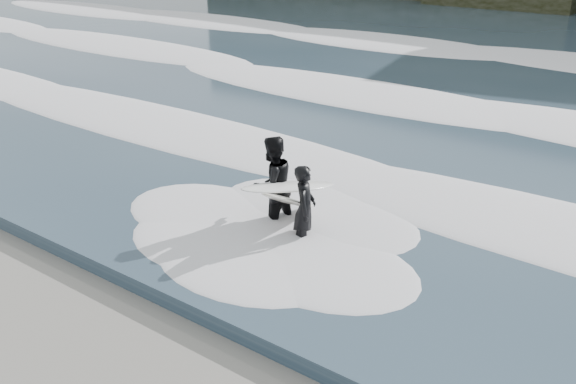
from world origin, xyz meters
name	(u,v)px	position (x,y,z in m)	size (l,w,h in m)	color
sea	(571,50)	(0.00, 29.00, 0.15)	(90.00, 52.00, 0.30)	#2F4254
foam_near	(336,169)	(0.00, 9.00, 0.40)	(60.00, 3.20, 0.20)	white
foam_mid	(458,104)	(0.00, 16.00, 0.42)	(60.00, 4.00, 0.24)	white
foam_far	(546,58)	(0.00, 25.00, 0.45)	(60.00, 4.80, 0.30)	white
surfer_left	(301,207)	(1.16, 5.98, 0.85)	(1.19, 2.02, 1.68)	black
surfer_right	(274,185)	(0.33, 6.24, 0.99)	(1.48, 2.26, 1.96)	black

